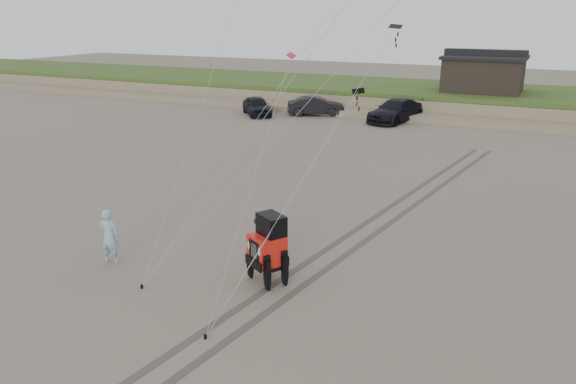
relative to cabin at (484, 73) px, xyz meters
The scene contains 11 objects.
ground 37.20m from the cabin, 93.09° to the right, with size 160.00×160.00×0.00m, color #6B6054.
dune_ridge 3.18m from the cabin, 165.96° to the left, with size 160.00×14.25×1.73m.
cabin is the anchor object (origin of this frame).
truck_a 18.69m from the cabin, 149.94° to the right, with size 1.76×4.37×1.49m, color black.
truck_b 14.04m from the cabin, 148.05° to the right, with size 1.59×4.55×1.50m, color black.
truck_c 9.24m from the cabin, 125.67° to the right, with size 2.32×5.70×1.65m, color black.
jeep 35.18m from the cabin, 92.51° to the right, with size 1.99×4.60×1.71m, color red, non-canonical shape.
man 36.78m from the cabin, 100.70° to the right, with size 0.68×0.44×1.86m, color #7F99C4.
stake_main 37.53m from the cabin, 97.24° to the right, with size 0.08×0.08×0.12m, color black.
stake_aux 38.72m from the cabin, 92.19° to the right, with size 0.08×0.08×0.12m, color black.
tire_tracks 29.18m from the cabin, 90.00° to the right, with size 5.22×29.74×0.01m.
Camera 1 is at (7.77, -11.79, 7.84)m, focal length 35.00 mm.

